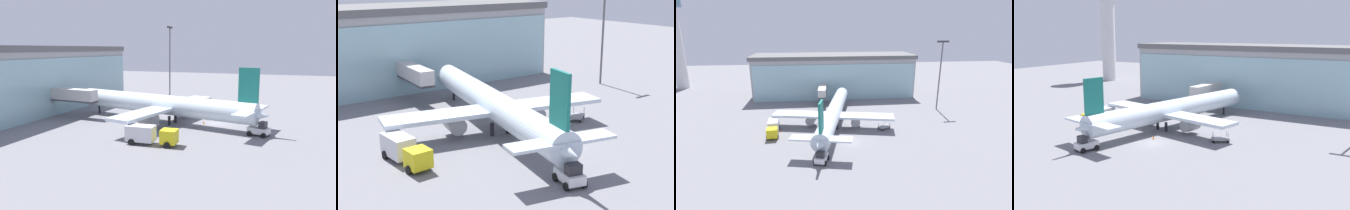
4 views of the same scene
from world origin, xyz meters
TOP-DOWN VIEW (x-y plane):
  - ground at (0.00, 0.00)m, footprint 240.00×240.00m
  - terminal_building at (0.00, 39.44)m, footprint 53.24×15.03m
  - jet_bridge at (-4.28, 29.38)m, footprint 3.47×14.47m
  - apron_light_mast at (27.66, 18.81)m, footprint 3.20×0.40m
  - airplane at (-2.60, 9.32)m, footprint 28.15×39.42m
  - catering_truck at (-16.23, 6.00)m, footprint 2.83×7.41m
  - baggage_cart at (8.77, 5.89)m, footprint 3.22×2.86m
  - pushback_tug at (-6.20, -8.08)m, footprint 2.91×3.57m
  - safety_cone_nose at (-1.21, 1.98)m, footprint 0.36×0.36m
  - safety_cone_wingtip at (-14.85, 6.89)m, footprint 0.36×0.36m

SIDE VIEW (x-z plane):
  - ground at x=0.00m, z-range 0.00..0.00m
  - safety_cone_nose at x=-1.21m, z-range 0.00..0.55m
  - safety_cone_wingtip at x=-14.85m, z-range 0.00..0.55m
  - baggage_cart at x=8.77m, z-range -0.25..1.25m
  - pushback_tug at x=-6.20m, z-range -0.18..2.12m
  - catering_truck at x=-16.23m, z-range 0.14..2.79m
  - airplane at x=-2.60m, z-range -1.95..8.52m
  - jet_bridge at x=-4.28m, z-range 1.45..7.08m
  - terminal_building at x=0.00m, z-range 0.00..13.88m
  - apron_light_mast at x=27.66m, z-range 1.76..20.94m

